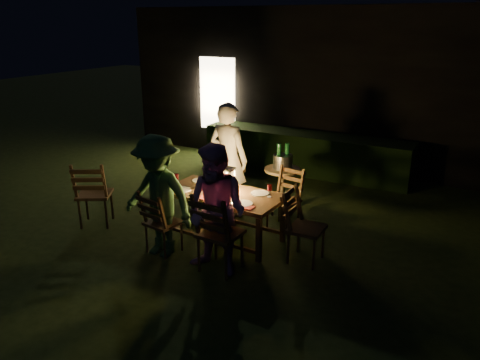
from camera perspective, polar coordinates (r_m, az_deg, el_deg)
The scene contains 29 objects.
garden_envelope at distance 11.38m, azimuth 14.98°, elevation 11.51°, with size 40.00×40.00×3.20m.
dining_table at distance 6.44m, azimuth -2.03°, elevation -2.11°, with size 1.69×0.90×0.69m.
chair_near_left at distance 6.27m, azimuth -9.38°, elevation -6.38°, with size 0.46×0.49×0.92m.
chair_near_right at distance 5.74m, azimuth -2.51°, elevation -8.08°, with size 0.49×0.53×1.07m.
chair_far_left at distance 7.39m, azimuth -1.59°, elevation -2.09°, with size 0.47×0.50×0.92m.
chair_far_right at distance 6.93m, azimuth 5.36°, elevation -3.64°, with size 0.47×0.50×0.92m.
chair_end at distance 6.02m, azimuth 7.87°, elevation -7.16°, with size 0.48×0.45×0.98m.
chair_spare at distance 7.30m, azimuth -17.22°, elevation -2.91°, with size 0.66×0.67×1.05m.
person_house_side at distance 7.23m, azimuth -1.43°, elevation 2.54°, with size 0.65×0.43×1.78m, color white.
person_opp_right at distance 5.50m, azimuth -2.86°, elevation -3.81°, with size 0.78×0.61×1.61m, color #B67DAC.
person_opp_left at distance 6.03m, azimuth -9.95°, elevation -2.01°, with size 1.04×0.60×1.61m, color #2E5B2D.
lantern at distance 6.37m, azimuth -1.43°, elevation -0.16°, with size 0.16×0.16×0.35m.
plate_far_left at distance 6.88m, azimuth -4.84°, elevation -0.09°, with size 0.25×0.25×0.01m, color white.
plate_near_left at distance 6.55m, azimuth -7.11°, elevation -1.16°, with size 0.25×0.25×0.01m, color white.
plate_far_right at distance 6.37m, azimuth 2.44°, elevation -1.63°, with size 0.25×0.25×0.01m, color white.
plate_near_right at distance 6.01m, azimuth 0.39°, elevation -2.89°, with size 0.25×0.25×0.01m, color white.
wineglass_a at distance 6.76m, azimuth -2.85°, elevation 0.34°, with size 0.06×0.06×0.18m, color #59070F, non-canonical shape.
wineglass_b at distance 6.70m, azimuth -7.75°, elevation 0.00°, with size 0.06×0.06×0.18m, color #59070F, non-canonical shape.
wineglass_c at distance 6.01m, azimuth -1.13°, elevation -2.08°, with size 0.06×0.06×0.18m, color #59070F, non-canonical shape.
wineglass_d at distance 6.23m, azimuth 3.64°, elevation -1.33°, with size 0.06×0.06×0.18m, color #59070F, non-canonical shape.
wineglass_e at distance 6.20m, azimuth -4.34°, elevation -1.43°, with size 0.06×0.06×0.18m, color silver, non-canonical shape.
bottle_table at distance 6.50m, azimuth -3.88°, elevation 0.02°, with size 0.07×0.07×0.28m, color #0F471E.
napkin_left at distance 6.25m, azimuth -4.80°, elevation -2.11°, with size 0.18×0.14×0.01m, color red.
napkin_right at distance 5.90m, azimuth 0.81°, elevation -3.34°, with size 0.18×0.14×0.01m, color red.
phone at distance 6.54m, azimuth -8.03°, elevation -1.28°, with size 0.14×0.07×0.01m, color black.
side_table at distance 7.29m, azimuth 5.19°, elevation 0.75°, with size 0.56×0.56×0.75m.
ice_bucket at distance 7.23m, azimuth 5.24°, elevation 2.25°, with size 0.30×0.30×0.22m, color #A5A8AD.
bottle_bucket_a at distance 7.20m, azimuth 4.76°, elevation 2.60°, with size 0.07×0.07×0.32m, color #0F471E.
bottle_bucket_b at distance 7.23m, azimuth 5.74°, elevation 2.65°, with size 0.07×0.07×0.32m, color #0F471E.
Camera 1 is at (2.75, -4.81, 2.93)m, focal length 35.00 mm.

